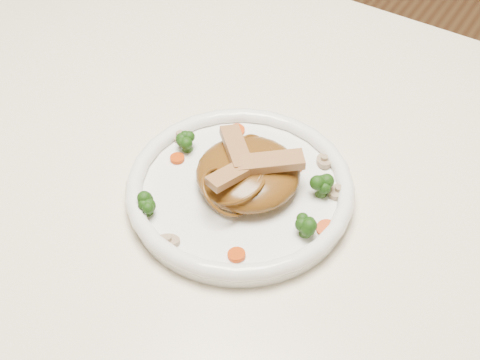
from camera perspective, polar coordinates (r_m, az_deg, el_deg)
The scene contains 19 objects.
table at distance 0.92m, azimuth -1.04°, elevation -1.40°, with size 1.20×0.80×0.75m.
plate at distance 0.78m, azimuth 0.00°, elevation -1.11°, with size 0.27×0.27×0.02m, color white.
noodle_mound at distance 0.77m, azimuth 0.71°, elevation 0.61°, with size 0.12×0.12×0.04m, color brown.
chicken_a at distance 0.74m, azimuth 2.66°, elevation 1.56°, with size 0.08×0.02×0.01m, color #AC8051.
chicken_b at distance 0.76m, azimuth -0.34°, elevation 2.79°, with size 0.07×0.02×0.01m, color #AC8051.
chicken_c at distance 0.73m, azimuth -0.50°, elevation 0.62°, with size 0.07×0.02×0.01m, color #AC8051.
broccoli_0 at distance 0.76m, azimuth 7.11°, elevation -0.45°, with size 0.03×0.03×0.03m, color #1F470E, non-canonical shape.
broccoli_1 at distance 0.81m, azimuth -4.59°, elevation 3.34°, with size 0.02×0.02×0.03m, color #1F470E, non-canonical shape.
broccoli_2 at distance 0.75m, azimuth -8.13°, elevation -2.12°, with size 0.02×0.02×0.03m, color #1F470E, non-canonical shape.
broccoli_3 at distance 0.72m, azimuth 5.74°, elevation -3.88°, with size 0.03×0.03×0.03m, color #1F470E, non-canonical shape.
carrot_0 at distance 0.80m, azimuth 4.78°, elevation 1.17°, with size 0.02×0.02×0.01m, color #B64006.
carrot_1 at distance 0.81m, azimuth -5.46°, elevation 1.87°, with size 0.02×0.02×0.01m, color #B64006.
carrot_2 at distance 0.74m, azimuth 7.49°, elevation -4.20°, with size 0.02×0.02×0.01m, color #B64006.
carrot_3 at distance 0.84m, azimuth -0.23°, elevation 4.33°, with size 0.02×0.02×0.01m, color #B64006.
carrot_4 at distance 0.71m, azimuth -0.30°, elevation -6.49°, with size 0.02×0.02×0.01m, color #B64006.
mushroom_0 at distance 0.72m, azimuth -6.26°, elevation -5.29°, with size 0.03×0.03×0.01m, color tan.
mushroom_1 at distance 0.78m, azimuth 8.51°, elevation -1.01°, with size 0.03×0.03×0.01m, color tan.
mushroom_2 at distance 0.84m, azimuth -5.24°, elevation 3.77°, with size 0.03×0.03×0.01m, color tan.
mushroom_3 at distance 0.81m, azimuth 7.29°, elevation 1.64°, with size 0.03×0.03×0.01m, color tan.
Camera 1 is at (0.34, -0.51, 1.34)m, focal length 49.27 mm.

